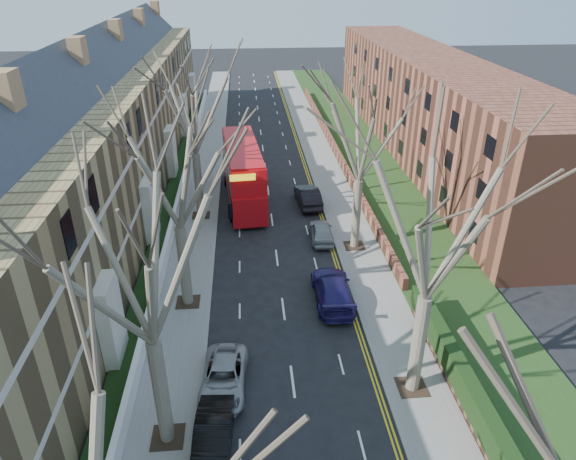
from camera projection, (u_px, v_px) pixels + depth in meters
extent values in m
cube|color=slate|center=(205.00, 168.00, 51.32)|extent=(3.00, 102.00, 0.12)
cube|color=slate|center=(324.00, 165.00, 52.22)|extent=(3.00, 102.00, 0.12)
cube|color=olive|center=(98.00, 149.00, 41.39)|extent=(9.00, 78.00, 10.00)
cube|color=#2A2D34|center=(84.00, 72.00, 38.60)|extent=(4.67, 78.00, 4.67)
cube|color=beige|center=(156.00, 165.00, 42.41)|extent=(0.12, 78.00, 0.35)
cube|color=beige|center=(151.00, 123.00, 40.79)|extent=(0.12, 78.00, 0.35)
cube|color=brown|center=(427.00, 104.00, 54.33)|extent=(8.00, 54.00, 10.00)
cube|color=brown|center=(334.00, 147.00, 55.65)|extent=(0.35, 54.00, 0.90)
cube|color=white|center=(180.00, 196.00, 43.88)|extent=(0.30, 78.00, 1.00)
cube|color=#1D3A15|center=(367.00, 163.00, 52.52)|extent=(6.00, 102.00, 0.06)
cylinder|color=brown|center=(161.00, 393.00, 20.96)|extent=(0.64, 0.64, 5.25)
cube|color=#2D2116|center=(168.00, 437.00, 22.17)|extent=(1.40, 1.40, 0.05)
cylinder|color=brown|center=(184.00, 266.00, 29.83)|extent=(0.64, 0.64, 5.07)
cube|color=#2D2116|center=(188.00, 302.00, 31.00)|extent=(1.40, 1.40, 0.05)
cylinder|color=brown|center=(199.00, 186.00, 40.39)|extent=(0.60, 0.60, 5.25)
cube|color=#2D2116|center=(201.00, 215.00, 41.60)|extent=(1.40, 1.40, 0.05)
cylinder|color=brown|center=(418.00, 345.00, 23.59)|extent=(0.64, 0.64, 5.25)
cube|color=#2D2116|center=(412.00, 387.00, 24.79)|extent=(1.40, 1.40, 0.05)
cylinder|color=brown|center=(356.00, 214.00, 35.99)|extent=(0.60, 0.60, 5.07)
cube|color=#2D2116|center=(354.00, 246.00, 37.16)|extent=(1.40, 1.40, 0.05)
cube|color=#B40C12|center=(244.00, 184.00, 43.79)|extent=(3.66, 12.00, 2.36)
cube|color=#B40C12|center=(243.00, 159.00, 42.75)|extent=(3.61, 11.41, 2.15)
cube|color=black|center=(243.00, 179.00, 43.57)|extent=(3.60, 11.06, 0.97)
cube|color=black|center=(242.00, 158.00, 42.70)|extent=(3.58, 10.83, 0.97)
imported|color=black|center=(213.00, 438.00, 21.42)|extent=(1.80, 4.46, 1.44)
imported|color=#949499|center=(224.00, 378.00, 24.66)|extent=(2.46, 4.74, 1.27)
imported|color=navy|center=(333.00, 290.00, 30.99)|extent=(2.33, 5.53, 1.59)
imported|color=gray|center=(321.00, 231.00, 37.93)|extent=(1.76, 4.08, 1.37)
imported|color=black|center=(308.00, 196.00, 43.38)|extent=(2.04, 4.94, 1.59)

